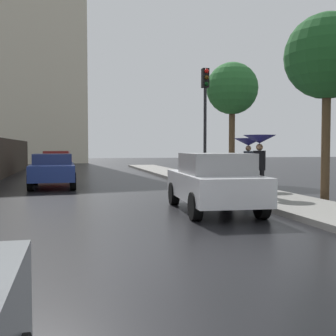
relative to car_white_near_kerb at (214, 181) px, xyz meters
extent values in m
plane|color=black|center=(-2.70, -4.24, -0.76)|extent=(120.00, 120.00, 0.00)
cube|color=silver|center=(0.00, 0.05, -0.13)|extent=(1.92, 4.10, 0.64)
cube|color=gray|center=(-0.01, -0.14, 0.45)|extent=(1.60, 2.13, 0.51)
cylinder|color=black|center=(-0.69, 1.41, -0.45)|extent=(0.26, 0.64, 0.63)
cylinder|color=black|center=(0.85, 1.32, -0.45)|extent=(0.26, 0.64, 0.63)
cylinder|color=black|center=(-0.85, -1.22, -0.45)|extent=(0.26, 0.64, 0.63)
cylinder|color=black|center=(0.69, -1.32, -0.45)|extent=(0.26, 0.64, 0.63)
cube|color=navy|center=(-4.22, 7.61, -0.12)|extent=(1.73, 4.12, 0.61)
cube|color=navy|center=(-4.22, 7.52, 0.39)|extent=(1.50, 1.85, 0.41)
cylinder|color=black|center=(-3.43, 6.27, -0.43)|extent=(0.23, 0.68, 0.67)
cylinder|color=black|center=(-4.98, 6.25, -0.43)|extent=(0.23, 0.68, 0.67)
cylinder|color=black|center=(-3.46, 8.97, -0.43)|extent=(0.23, 0.68, 0.67)
cylinder|color=black|center=(-5.01, 8.95, -0.43)|extent=(0.23, 0.68, 0.67)
cube|color=maroon|center=(-4.31, 15.62, -0.11)|extent=(1.80, 4.54, 0.68)
cube|color=maroon|center=(-4.30, 15.95, 0.44)|extent=(1.52, 2.09, 0.42)
cylinder|color=black|center=(-3.62, 14.11, -0.45)|extent=(0.24, 0.63, 0.62)
cylinder|color=black|center=(-5.12, 14.17, -0.45)|extent=(0.24, 0.63, 0.62)
cylinder|color=black|center=(-3.51, 17.07, -0.45)|extent=(0.24, 0.63, 0.62)
cylinder|color=black|center=(-5.01, 17.12, -0.45)|extent=(0.24, 0.63, 0.62)
cylinder|color=black|center=(2.21, 1.83, -0.23)|extent=(0.14, 0.14, 0.78)
cylinder|color=black|center=(2.03, 1.85, -0.23)|extent=(0.14, 0.14, 0.78)
cylinder|color=black|center=(2.12, 1.84, 0.46)|extent=(0.37, 0.37, 0.60)
sphere|color=#8C6647|center=(2.12, 1.84, 0.86)|extent=(0.21, 0.21, 0.21)
cube|color=#3F2314|center=(1.85, 1.87, 0.21)|extent=(0.21, 0.12, 0.24)
cylinder|color=#4C4C51|center=(2.12, 1.84, 0.82)|extent=(0.02, 0.02, 0.84)
cone|color=navy|center=(2.12, 1.84, 1.11)|extent=(0.99, 0.99, 0.25)
cylinder|color=black|center=(2.64, 4.05, -0.24)|extent=(0.14, 0.14, 0.76)
cylinder|color=black|center=(2.82, 4.04, -0.24)|extent=(0.14, 0.14, 0.76)
cylinder|color=#232833|center=(2.73, 4.04, 0.43)|extent=(0.34, 0.34, 0.59)
sphere|color=#8C6647|center=(2.73, 4.04, 0.83)|extent=(0.21, 0.21, 0.21)
cube|color=#3F2314|center=(2.48, 4.06, 0.19)|extent=(0.21, 0.11, 0.24)
cylinder|color=#4C4C51|center=(2.73, 4.04, 0.78)|extent=(0.02, 0.02, 0.81)
cone|color=navy|center=(2.73, 4.04, 1.05)|extent=(1.04, 1.04, 0.26)
cylinder|color=black|center=(1.68, 5.87, 1.29)|extent=(0.12, 0.12, 3.83)
cube|color=black|center=(1.68, 5.87, 3.58)|extent=(0.26, 0.26, 0.75)
sphere|color=red|center=(1.68, 5.70, 3.83)|extent=(0.17, 0.17, 0.17)
sphere|color=#392405|center=(1.68, 5.70, 3.58)|extent=(0.17, 0.17, 0.17)
sphere|color=black|center=(1.68, 5.70, 3.33)|extent=(0.17, 0.17, 0.17)
cylinder|color=#4C3823|center=(3.82, 0.98, 0.95)|extent=(0.25, 0.25, 3.42)
sphere|color=#1E5123|center=(3.82, 0.98, 3.52)|extent=(2.49, 2.49, 2.49)
cylinder|color=#4C3823|center=(4.15, 9.22, 1.04)|extent=(0.29, 0.29, 3.61)
sphere|color=#28662D|center=(4.15, 9.22, 3.72)|extent=(2.50, 2.50, 2.50)
cube|color=beige|center=(-7.65, 36.81, 13.42)|extent=(11.86, 9.38, 28.36)
camera|label=1|loc=(-3.52, -10.07, 0.85)|focal=45.06mm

